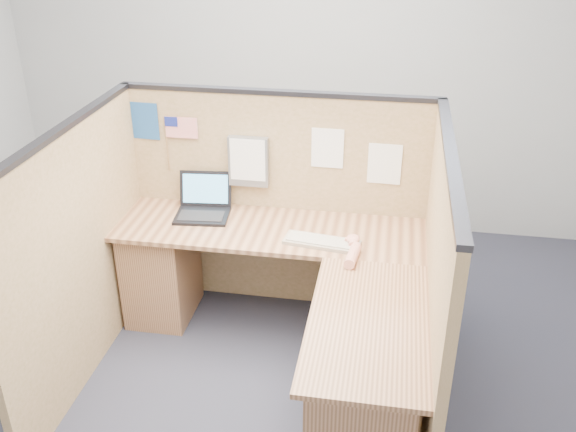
% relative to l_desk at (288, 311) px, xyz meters
% --- Properties ---
extents(floor, '(5.00, 5.00, 0.00)m').
position_rel_l_desk_xyz_m(floor, '(-0.18, -0.29, -0.39)').
color(floor, '#21222F').
rests_on(floor, ground).
extents(wall_back, '(5.00, 0.00, 5.00)m').
position_rel_l_desk_xyz_m(wall_back, '(-0.18, 1.96, 1.01)').
color(wall_back, '#AAADAF').
rests_on(wall_back, floor).
extents(cubicle_partitions, '(2.06, 1.83, 1.53)m').
position_rel_l_desk_xyz_m(cubicle_partitions, '(-0.18, 0.14, 0.38)').
color(cubicle_partitions, olive).
rests_on(cubicle_partitions, floor).
extents(l_desk, '(1.95, 1.75, 0.73)m').
position_rel_l_desk_xyz_m(l_desk, '(0.00, 0.00, 0.00)').
color(l_desk, brown).
rests_on(l_desk, floor).
extents(laptop, '(0.37, 0.36, 0.25)m').
position_rel_l_desk_xyz_m(laptop, '(-0.65, 0.53, 0.40)').
color(laptop, black).
rests_on(laptop, l_desk).
extents(keyboard, '(0.48, 0.22, 0.03)m').
position_rel_l_desk_xyz_m(keyboard, '(0.17, 0.25, 0.35)').
color(keyboard, gray).
rests_on(keyboard, l_desk).
extents(mouse, '(0.10, 0.06, 0.04)m').
position_rel_l_desk_xyz_m(mouse, '(0.35, 0.27, 0.36)').
color(mouse, '#B3B3B8').
rests_on(mouse, l_desk).
extents(hand_forearm, '(0.10, 0.34, 0.07)m').
position_rel_l_desk_xyz_m(hand_forearm, '(0.36, 0.14, 0.37)').
color(hand_forearm, '#E0917B').
rests_on(hand_forearm, l_desk).
extents(blue_poster, '(0.19, 0.02, 0.25)m').
position_rel_l_desk_xyz_m(blue_poster, '(-1.06, 0.68, 0.90)').
color(blue_poster, '#1E4D8D').
rests_on(blue_poster, cubicle_partitions).
extents(american_flag, '(0.22, 0.01, 0.38)m').
position_rel_l_desk_xyz_m(american_flag, '(-0.84, 0.67, 0.85)').
color(american_flag, olive).
rests_on(american_flag, cubicle_partitions).
extents(file_holder, '(0.26, 0.05, 0.34)m').
position_rel_l_desk_xyz_m(file_holder, '(-0.37, 0.66, 0.67)').
color(file_holder, slate).
rests_on(file_holder, cubicle_partitions).
extents(paper_left, '(0.20, 0.01, 0.26)m').
position_rel_l_desk_xyz_m(paper_left, '(0.14, 0.68, 0.78)').
color(paper_left, white).
rests_on(paper_left, cubicle_partitions).
extents(paper_right, '(0.21, 0.01, 0.27)m').
position_rel_l_desk_xyz_m(paper_right, '(0.50, 0.68, 0.70)').
color(paper_right, white).
rests_on(paper_right, cubicle_partitions).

